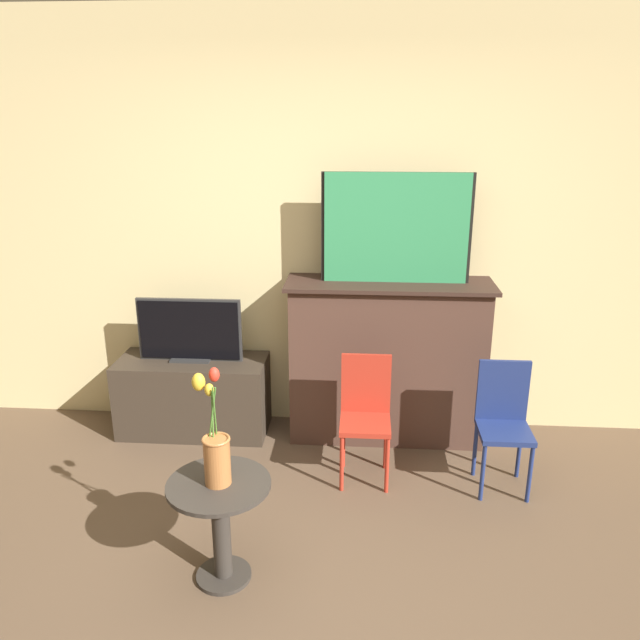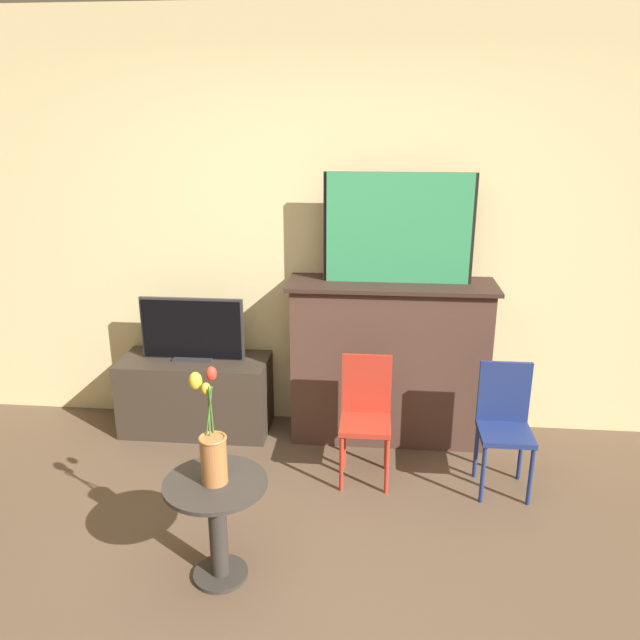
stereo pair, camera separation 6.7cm
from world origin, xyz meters
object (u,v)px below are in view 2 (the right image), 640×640
(painting, at_px, (398,229))
(tv_monitor, at_px, (192,330))
(vase_tulips, at_px, (212,447))
(chair_red, at_px, (366,411))
(chair_blue, at_px, (504,419))

(painting, height_order, tv_monitor, painting)
(tv_monitor, xyz_separation_m, vase_tulips, (0.50, -1.40, -0.04))
(tv_monitor, distance_m, chair_red, 1.28)
(chair_red, bearing_deg, chair_blue, -2.81)
(chair_red, height_order, vase_tulips, vase_tulips)
(painting, distance_m, tv_monitor, 1.48)
(chair_blue, bearing_deg, vase_tulips, -148.30)
(chair_red, relative_size, chair_blue, 1.00)
(painting, height_order, chair_blue, painting)
(tv_monitor, relative_size, chair_red, 0.92)
(painting, distance_m, vase_tulips, 1.81)
(chair_blue, bearing_deg, painting, 138.33)
(painting, xyz_separation_m, chair_blue, (0.62, -0.55, -0.98))
(painting, height_order, chair_red, painting)
(chair_blue, height_order, vase_tulips, vase_tulips)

